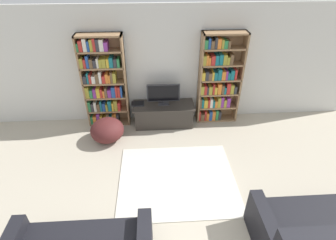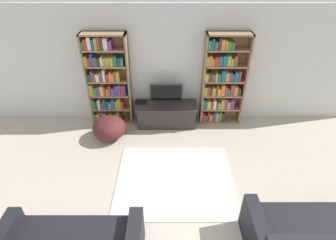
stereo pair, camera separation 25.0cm
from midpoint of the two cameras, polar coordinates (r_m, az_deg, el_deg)
name	(u,v)px [view 1 (the left image)]	position (r m, az deg, el deg)	size (l,w,h in m)	color
wall_back	(165,66)	(5.88, -1.80, 11.60)	(8.80, 0.06, 2.60)	silver
bookshelf_left	(103,83)	(5.94, -15.06, 7.77)	(0.93, 0.30, 2.08)	#93704C
bookshelf_right	(218,80)	(5.97, 9.58, 8.48)	(0.93, 0.30, 2.08)	#93704C
tv_stand	(164,114)	(6.06, -2.13, 1.23)	(1.39, 0.55, 0.52)	#332D28
television	(163,94)	(5.83, -2.25, 5.69)	(0.73, 0.16, 0.49)	#2D2D33
laptop	(138,104)	(5.99, -7.79, 3.54)	(0.29, 0.22, 0.03)	#28282D
area_rug	(177,179)	(4.84, 0.50, -12.76)	(2.08, 1.76, 0.02)	beige
couch_right_sofa	(323,234)	(4.30, 29.18, -20.97)	(1.76, 0.98, 0.91)	black
beanbag_ottoman	(107,130)	(5.74, -14.32, -2.18)	(0.71, 0.71, 0.49)	#4C1E1E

